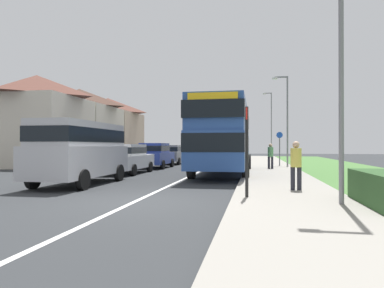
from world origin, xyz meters
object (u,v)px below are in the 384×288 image
double_decker_bus (224,134)px  pedestrian_walking_away (271,155)px  street_lamp_near (337,32)px  street_lamp_far (271,121)px  pedestrian_at_stop (296,163)px  street_lamp_mid (286,114)px  parked_van_silver (80,148)px  bus_stop_sign (247,145)px  parked_car_blue (155,154)px  parked_car_white (126,157)px  cycle_route_sign (280,147)px  parked_car_grey (172,154)px

double_decker_bus → pedestrian_walking_away: 4.48m
street_lamp_near → street_lamp_far: size_ratio=0.89×
pedestrian_at_stop → street_lamp_mid: 15.07m
parked_van_silver → bus_stop_sign: bus_stop_sign is taller
pedestrian_walking_away → street_lamp_near: (1.01, -13.06, 3.31)m
parked_van_silver → street_lamp_near: size_ratio=0.69×
parked_van_silver → street_lamp_mid: street_lamp_mid is taller
pedestrian_walking_away → street_lamp_far: size_ratio=0.20×
parked_car_blue → street_lamp_near: (8.69, -13.95, 3.35)m
street_lamp_far → parked_car_white: bearing=-107.8°
cycle_route_sign → street_lamp_near: size_ratio=0.34×
street_lamp_mid → parked_car_grey: bearing=168.6°
double_decker_bus → street_lamp_mid: (3.87, 7.67, 1.71)m
parked_van_silver → parked_car_white: 5.42m
street_lamp_near → street_lamp_mid: (0.26, 17.27, -0.43)m
parked_van_silver → street_lamp_far: bearing=75.2°
street_lamp_near → street_lamp_mid: bearing=89.1°
parked_car_white → street_lamp_mid: bearing=41.8°
bus_stop_sign → cycle_route_sign: 16.07m
parked_car_blue → street_lamp_far: size_ratio=0.48×
parked_car_blue → parked_car_grey: parked_car_blue is taller
cycle_route_sign → street_lamp_near: 16.93m
double_decker_bus → street_lamp_mid: street_lamp_mid is taller
bus_stop_sign → street_lamp_far: (2.20, 36.09, 3.21)m
parked_car_white → parked_car_grey: bearing=89.4°
parked_car_grey → pedestrian_walking_away: bearing=-37.9°
cycle_route_sign → parked_car_white: bearing=-138.7°
pedestrian_at_stop → pedestrian_walking_away: bearing=91.8°
double_decker_bus → pedestrian_walking_away: bearing=53.1°
bus_stop_sign → street_lamp_far: bearing=86.5°
parked_van_silver → parked_car_grey: bearing=90.3°
pedestrian_at_stop → street_lamp_far: street_lamp_far is taller
double_decker_bus → street_lamp_far: size_ratio=1.19×
parked_car_grey → pedestrian_walking_away: (7.77, -6.04, 0.10)m
parked_van_silver → parked_car_white: parked_van_silver is taller
parked_car_white → street_lamp_mid: street_lamp_mid is taller
parked_car_white → parked_van_silver: bearing=-88.0°
parked_car_grey → street_lamp_mid: (9.05, -1.83, 2.98)m
parked_car_blue → double_decker_bus: bearing=-40.6°
pedestrian_walking_away → street_lamp_far: bearing=87.5°
pedestrian_walking_away → cycle_route_sign: size_ratio=0.66×
parked_car_white → street_lamp_far: bearing=72.2°
pedestrian_at_stop → parked_car_blue: bearing=125.0°
parked_van_silver → pedestrian_walking_away: bearing=50.6°
double_decker_bus → parked_car_blue: double_decker_bus is taller
parked_car_blue → pedestrian_at_stop: size_ratio=2.40×
parked_car_white → street_lamp_near: bearing=-45.6°
parked_van_silver → pedestrian_at_stop: size_ratio=3.08×
parked_car_white → parked_car_blue: (0.20, 4.87, 0.04)m
parked_car_white → bus_stop_sign: 10.73m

